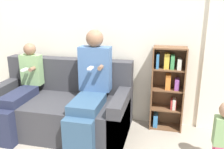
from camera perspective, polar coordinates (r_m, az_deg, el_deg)
name	(u,v)px	position (r m, az deg, el deg)	size (l,w,h in m)	color
back_wall	(88,31)	(3.39, -5.69, 10.31)	(10.00, 0.06, 2.55)	silver
couch	(61,107)	(3.30, -12.06, -7.66)	(1.82, 0.92, 0.91)	#38383D
adult_seated	(90,85)	(2.91, -5.20, -2.59)	(0.40, 0.84, 1.34)	#335170
child_seated	(21,90)	(3.30, -21.09, -3.60)	(0.29, 0.84, 1.14)	#232842
bookshelf	(168,87)	(3.24, 13.28, -2.88)	(0.42, 0.24, 1.12)	brown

